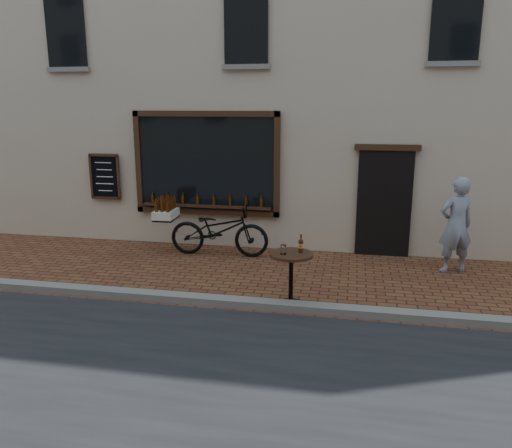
# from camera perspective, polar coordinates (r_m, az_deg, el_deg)

# --- Properties ---
(ground) EXTENTS (90.00, 90.00, 0.00)m
(ground) POSITION_cam_1_polar(r_m,az_deg,el_deg) (7.73, 0.81, -10.13)
(ground) COLOR #5A2E1D
(ground) RESTS_ON ground
(kerb) EXTENTS (90.00, 0.25, 0.12)m
(kerb) POSITION_cam_1_polar(r_m,az_deg,el_deg) (7.89, 1.08, -9.16)
(kerb) COLOR slate
(kerb) RESTS_ON ground
(shop_building) EXTENTS (28.00, 6.20, 10.00)m
(shop_building) POSITION_cam_1_polar(r_m,az_deg,el_deg) (13.66, 6.20, 21.43)
(shop_building) COLOR #BBAB94
(shop_building) RESTS_ON ground
(cargo_bicycle) EXTENTS (2.42, 0.80, 1.17)m
(cargo_bicycle) POSITION_cam_1_polar(r_m,az_deg,el_deg) (10.44, -4.46, -0.62)
(cargo_bicycle) COLOR black
(cargo_bicycle) RESTS_ON ground
(bistro_table) EXTENTS (0.68, 0.68, 1.17)m
(bistro_table) POSITION_cam_1_polar(r_m,az_deg,el_deg) (7.78, 4.05, -5.10)
(bistro_table) COLOR black
(bistro_table) RESTS_ON ground
(pedestrian) EXTENTS (0.77, 0.63, 1.82)m
(pedestrian) POSITION_cam_1_polar(r_m,az_deg,el_deg) (10.01, 21.88, -0.12)
(pedestrian) COLOR gray
(pedestrian) RESTS_ON ground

